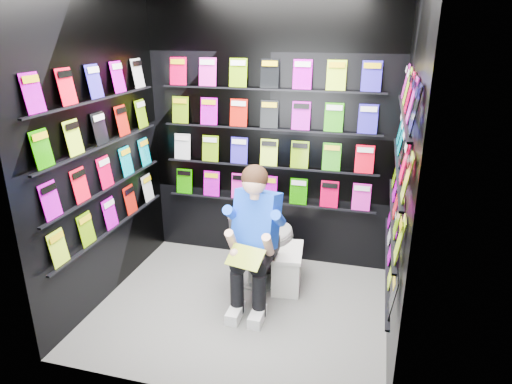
# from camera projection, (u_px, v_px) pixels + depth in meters

# --- Properties ---
(floor) EXTENTS (2.40, 2.40, 0.00)m
(floor) POSITION_uv_depth(u_px,v_px,m) (241.00, 308.00, 3.89)
(floor) COLOR slate
(floor) RESTS_ON ground
(wall_back) EXTENTS (2.40, 0.04, 2.60)m
(wall_back) POSITION_uv_depth(u_px,v_px,m) (270.00, 134.00, 4.35)
(wall_back) COLOR black
(wall_back) RESTS_ON floor
(wall_front) EXTENTS (2.40, 0.04, 2.60)m
(wall_front) POSITION_uv_depth(u_px,v_px,m) (186.00, 210.00, 2.54)
(wall_front) COLOR black
(wall_front) RESTS_ON floor
(wall_left) EXTENTS (0.04, 2.00, 2.60)m
(wall_left) POSITION_uv_depth(u_px,v_px,m) (99.00, 151.00, 3.74)
(wall_left) COLOR black
(wall_left) RESTS_ON floor
(wall_right) EXTENTS (0.04, 2.00, 2.60)m
(wall_right) POSITION_uv_depth(u_px,v_px,m) (405.00, 174.00, 3.15)
(wall_right) COLOR black
(wall_right) RESTS_ON floor
(comics_back) EXTENTS (2.10, 0.06, 1.37)m
(comics_back) POSITION_uv_depth(u_px,v_px,m) (269.00, 134.00, 4.32)
(comics_back) COLOR #DC013D
(comics_back) RESTS_ON wall_back
(comics_left) EXTENTS (0.06, 1.70, 1.37)m
(comics_left) POSITION_uv_depth(u_px,v_px,m) (102.00, 151.00, 3.73)
(comics_left) COLOR #DC013D
(comics_left) RESTS_ON wall_left
(comics_right) EXTENTS (0.06, 1.70, 1.37)m
(comics_right) POSITION_uv_depth(u_px,v_px,m) (400.00, 173.00, 3.15)
(comics_right) COLOR #DC013D
(comics_right) RESTS_ON wall_right
(toilet) EXTENTS (0.57, 0.82, 0.73)m
(toilet) POSITION_uv_depth(u_px,v_px,m) (268.00, 242.00, 4.27)
(toilet) COLOR white
(toilet) RESTS_ON floor
(longbox) EXTENTS (0.29, 0.47, 0.33)m
(longbox) POSITION_uv_depth(u_px,v_px,m) (287.00, 269.00, 4.18)
(longbox) COLOR white
(longbox) RESTS_ON floor
(longbox_lid) EXTENTS (0.32, 0.49, 0.03)m
(longbox_lid) POSITION_uv_depth(u_px,v_px,m) (287.00, 252.00, 4.11)
(longbox_lid) COLOR white
(longbox_lid) RESTS_ON longbox
(reader) EXTENTS (0.63, 0.80, 1.31)m
(reader) POSITION_uv_depth(u_px,v_px,m) (257.00, 220.00, 3.79)
(reader) COLOR #083CDD
(reader) RESTS_ON toilet
(held_comic) EXTENTS (0.31, 0.22, 0.12)m
(held_comic) POSITION_uv_depth(u_px,v_px,m) (245.00, 257.00, 3.53)
(held_comic) COLOR green
(held_comic) RESTS_ON reader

